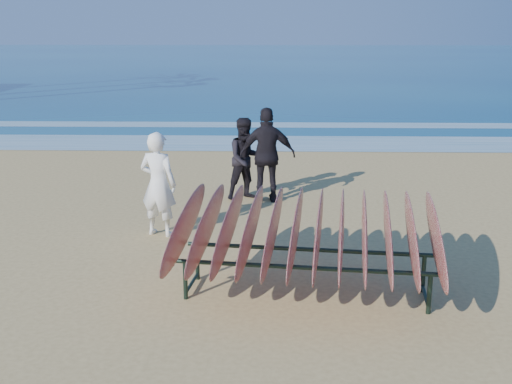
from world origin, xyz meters
TOP-DOWN VIEW (x-y plane):
  - ground at (0.00, 0.00)m, footprint 120.00×120.00m
  - ocean at (0.00, 55.00)m, footprint 160.00×160.00m
  - foam_near at (0.00, 10.00)m, footprint 160.00×160.00m
  - foam_far at (0.00, 13.50)m, footprint 160.00×160.00m
  - surfboard_rack at (0.67, -0.74)m, footprint 3.42×2.78m
  - person_white at (-1.59, 1.63)m, footprint 0.72×0.58m
  - person_dark_a at (-0.28, 3.90)m, footprint 0.96×0.87m
  - person_dark_b at (0.14, 3.73)m, footprint 1.09×0.50m

SIDE VIEW (x-z plane):
  - ground at x=0.00m, z-range 0.00..0.00m
  - ocean at x=0.00m, z-range 0.01..0.01m
  - foam_far at x=0.00m, z-range 0.01..0.01m
  - foam_near at x=0.00m, z-range 0.01..0.01m
  - person_dark_a at x=-0.28m, z-range 0.00..1.60m
  - surfboard_rack at x=0.67m, z-range 0.18..1.50m
  - person_white at x=-1.59m, z-range 0.00..1.70m
  - person_dark_b at x=0.14m, z-range 0.00..1.82m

